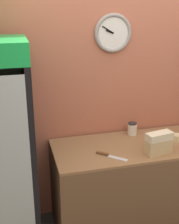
{
  "coord_description": "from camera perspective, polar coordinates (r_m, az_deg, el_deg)",
  "views": [
    {
      "loc": [
        -1.12,
        -1.69,
        2.32
      ],
      "look_at": [
        -0.45,
        0.89,
        1.33
      ],
      "focal_mm": 50.0,
      "sensor_mm": 36.0,
      "label": 1
    }
  ],
  "objects": [
    {
      "name": "condiment_jar",
      "position": [
        3.37,
        7.82,
        -3.04
      ],
      "size": [
        0.1,
        0.1,
        0.13
      ],
      "color": "silver",
      "rests_on": "prep_counter"
    },
    {
      "name": "prep_counter",
      "position": [
        3.38,
        7.53,
        -13.13
      ],
      "size": [
        1.59,
        0.71,
        0.93
      ],
      "color": "brown",
      "rests_on": "ground_plane"
    },
    {
      "name": "sandwich_flat_left",
      "position": [
        3.31,
        14.04,
        -4.48
      ],
      "size": [
        0.28,
        0.19,
        0.07
      ],
      "color": "beige",
      "rests_on": "prep_counter"
    },
    {
      "name": "sandwich_stack_bottom",
      "position": [
        3.03,
        12.46,
        -6.77
      ],
      "size": [
        0.27,
        0.15,
        0.07
      ],
      "color": "tan",
      "rests_on": "prep_counter"
    },
    {
      "name": "chefs_knife",
      "position": [
        2.93,
        3.29,
        -7.87
      ],
      "size": [
        0.25,
        0.23,
        0.02
      ],
      "color": "silver",
      "rests_on": "prep_counter"
    },
    {
      "name": "sandwich_stack_top",
      "position": [
        2.97,
        12.66,
        -4.34
      ],
      "size": [
        0.27,
        0.15,
        0.07
      ],
      "color": "beige",
      "rests_on": "sandwich_stack_middle"
    },
    {
      "name": "sandwich_stack_middle",
      "position": [
        3.0,
        12.56,
        -5.57
      ],
      "size": [
        0.27,
        0.14,
        0.07
      ],
      "color": "tan",
      "rests_on": "sandwich_stack_bottom"
    },
    {
      "name": "wall_back",
      "position": [
        3.35,
        5.66,
        3.46
      ],
      "size": [
        5.2,
        0.1,
        2.7
      ],
      "color": "#B7664C",
      "rests_on": "ground_plane"
    }
  ]
}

